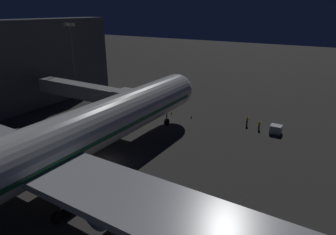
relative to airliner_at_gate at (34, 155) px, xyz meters
name	(u,v)px	position (x,y,z in m)	size (l,w,h in m)	color
ground_plane	(105,163)	(0.00, -9.85, -5.68)	(320.00, 320.00, 0.00)	#383533
airliner_at_gate	(34,155)	(0.00, 0.00, 0.00)	(59.24, 65.82, 18.08)	silver
jet_bridge	(91,93)	(12.04, -19.99, 0.11)	(22.47, 3.40, 7.33)	#9E9E99
apron_floodlight_mast	(73,57)	(25.50, -28.33, 4.26)	(2.90, 0.50, 17.04)	#59595E
baggage_container_far_row	(276,129)	(-17.72, -32.59, -4.97)	(1.82, 1.61, 1.41)	#B7BABF
ground_crew_near_nose_gear	(247,120)	(-12.45, -33.62, -4.66)	(0.40, 0.40, 1.84)	black
ground_crew_by_tug	(259,124)	(-14.85, -32.82, -4.75)	(0.40, 0.40, 1.70)	black
traffic_cone_nose_port	(191,117)	(-2.20, -31.59, -5.41)	(0.36, 0.36, 0.55)	orange
traffic_cone_nose_starboard	(172,113)	(2.20, -31.59, -5.41)	(0.36, 0.36, 0.55)	orange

